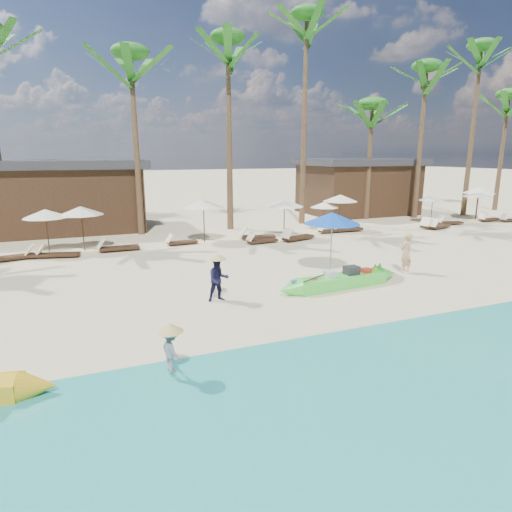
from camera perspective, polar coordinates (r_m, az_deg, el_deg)
name	(u,v)px	position (r m, az deg, el deg)	size (l,w,h in m)	color
ground	(303,301)	(14.00, 6.31, -6.04)	(240.00, 240.00, 0.00)	beige
wet_sand_strip	(410,373)	(10.23, 19.89, -14.44)	(240.00, 4.50, 0.01)	tan
green_canoe	(341,281)	(15.61, 11.26, -3.23)	(5.69, 1.01, 0.72)	#45D641
tourist	(406,253)	(18.06, 19.39, 0.40)	(0.59, 0.39, 1.62)	tan
vendor_green	(218,279)	(13.82, -5.05, -3.12)	(0.70, 0.55, 1.45)	black
vendor_yellow	(171,350)	(9.31, -11.24, -12.22)	(0.62, 0.36, 0.96)	gray
blue_umbrella	(332,218)	(17.08, 10.13, 4.98)	(2.26, 2.26, 2.43)	#99999E
resort_parasol_3	(45,214)	(22.48, -26.29, 5.09)	(2.07, 2.07, 2.13)	#3A2418
lounger_3_left	(10,256)	(22.01, -29.98, -0.03)	(1.94, 1.04, 0.63)	#3A2418
lounger_3_right	(57,253)	(21.69, -25.05, 0.33)	(1.89, 0.96, 0.61)	#3A2418
resort_parasol_4	(81,211)	(22.49, -22.31, 5.62)	(2.13, 2.13, 2.20)	#3A2418
lounger_4_left	(44,254)	(21.86, -26.41, 0.25)	(1.77, 0.78, 0.58)	#3A2418
lounger_4_right	(116,247)	(22.03, -18.13, 1.17)	(1.97, 0.62, 0.67)	#3A2418
resort_parasol_5	(203,204)	(23.14, -7.02, 6.95)	(2.24, 2.24, 2.31)	#3A2418
lounger_5_left	(180,241)	(22.79, -10.07, 1.92)	(1.66, 0.62, 0.55)	#3A2418
resort_parasol_6	(284,203)	(23.98, 3.81, 7.09)	(2.17, 2.17, 2.23)	#3A2418
lounger_6_left	(256,236)	(23.78, -0.02, 2.71)	(2.07, 1.06, 0.67)	#3A2418
lounger_6_right	(261,240)	(22.79, 0.62, 2.16)	(1.74, 0.66, 0.58)	#3A2418
resort_parasol_7	(324,205)	(26.61, 9.11, 6.77)	(1.76, 1.76, 1.82)	#3A2418
lounger_7_left	(296,237)	(23.61, 5.39, 2.58)	(2.08, 1.14, 0.68)	#3A2418
lounger_7_right	(330,230)	(26.24, 9.86, 3.45)	(1.70, 0.54, 0.58)	#3A2418
resort_parasol_8	(340,198)	(27.08, 11.17, 7.59)	(2.17, 2.17, 2.23)	#3A2418
lounger_8_left	(345,228)	(26.79, 11.84, 3.64)	(2.00, 0.67, 0.67)	#3A2418
resort_parasol_9	(433,198)	(31.84, 22.51, 7.17)	(1.87, 1.87, 1.92)	#3A2418
lounger_9_left	(438,226)	(29.65, 23.13, 3.74)	(1.95, 1.05, 0.63)	#3A2418
lounger_9_right	(431,225)	(29.73, 22.32, 3.87)	(2.08, 1.14, 0.68)	#3A2418
resort_parasol_10	(478,194)	(34.72, 27.49, 7.35)	(2.02, 2.02, 2.08)	#3A2418
lounger_10_left	(448,222)	(31.63, 24.26, 4.17)	(1.87, 0.82, 0.61)	#3A2418
lounger_10_right	(489,219)	(34.53, 28.61, 4.39)	(1.79, 0.61, 0.60)	#3A2418
resort_parasol_11	(479,190)	(35.56, 27.62, 7.78)	(2.24, 2.24, 2.31)	#3A2418
lounger_11_left	(510,219)	(35.09, 30.75, 4.23)	(1.63, 0.56, 0.55)	#3A2418
palm_3	(132,81)	(26.36, -16.21, 21.50)	(2.08, 2.08, 10.52)	brown
palm_4	(228,70)	(27.41, -3.72, 23.49)	(2.08, 2.08, 11.70)	brown
palm_5	(306,54)	(30.04, 6.68, 25.19)	(2.08, 2.08, 13.60)	brown
palm_6	(372,119)	(32.47, 15.18, 17.23)	(2.08, 2.08, 8.51)	brown
palm_7	(425,91)	(34.35, 21.60, 19.81)	(2.08, 2.08, 11.08)	brown
palm_8	(479,76)	(37.42, 27.55, 20.50)	(2.08, 2.08, 12.70)	brown
palm_9	(507,111)	(42.00, 30.48, 16.31)	(2.08, 2.08, 9.82)	brown
pavilion_west	(56,195)	(29.29, -25.16, 7.36)	(10.80, 6.60, 4.30)	#3A2418
pavilion_east	(357,186)	(35.56, 13.34, 9.12)	(8.80, 6.60, 4.30)	#3A2418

